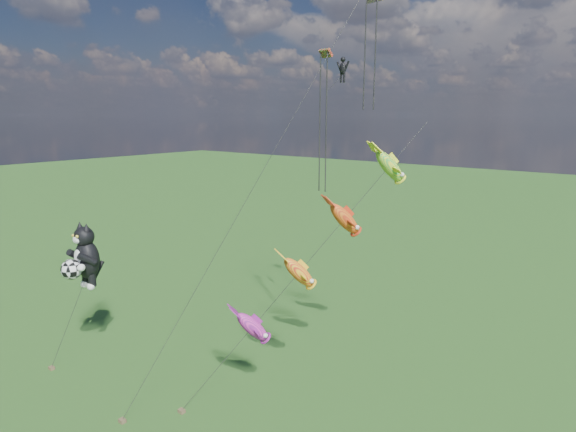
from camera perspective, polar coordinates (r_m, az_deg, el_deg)
The scene contains 4 objects.
ground at distance 41.92m, azimuth -27.52°, elevation -14.08°, with size 300.00×300.00×0.00m, color #134010.
cat_kite_rig at distance 36.62m, azimuth -23.10°, elevation -4.49°, with size 2.24×4.06×10.13m.
fish_windsock_rig at distance 29.50m, azimuth 3.98°, elevation -3.59°, with size 8.98×13.33×17.00m.
parafoil_rig at distance 32.22m, azimuth 6.06°, elevation 16.41°, with size 7.66×16.36×26.21m.
Camera 1 is at (35.34, -14.33, 17.39)m, focal length 30.00 mm.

